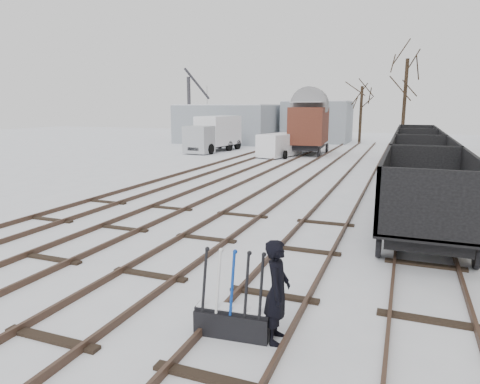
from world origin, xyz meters
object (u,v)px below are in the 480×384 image
at_px(ground_frame, 233,319).
at_px(crane, 190,123).
at_px(panel_van, 279,145).
at_px(lorry, 214,133).
at_px(box_van_wagon, 309,124).
at_px(worker, 277,291).
at_px(freight_wagon_a, 425,208).

bearing_deg(ground_frame, crane, 113.79).
bearing_deg(crane, panel_van, -27.97).
bearing_deg(lorry, ground_frame, -58.26).
height_order(ground_frame, panel_van, panel_van).
relative_size(ground_frame, box_van_wagon, 0.26).
distance_m(worker, crane, 41.54).
height_order(worker, box_van_wagon, box_van_wagon).
height_order(ground_frame, worker, worker).
xyz_separation_m(worker, box_van_wagon, (-5.68, 28.63, 1.58)).
relative_size(ground_frame, freight_wagon_a, 0.24).
height_order(freight_wagon_a, crane, crane).
bearing_deg(lorry, panel_van, -10.02).
bearing_deg(ground_frame, panel_van, 99.47).
relative_size(freight_wagon_a, crane, 0.78).
xyz_separation_m(lorry, panel_van, (6.49, -1.93, -0.63)).
relative_size(box_van_wagon, lorry, 0.83).
xyz_separation_m(ground_frame, crane, (-19.78, 36.19, 1.81)).
distance_m(ground_frame, box_van_wagon, 29.23).
bearing_deg(panel_van, crane, 157.23).
bearing_deg(worker, lorry, 18.47).
xyz_separation_m(ground_frame, lorry, (-13.15, 27.97, 1.29)).
relative_size(freight_wagon_a, lorry, 0.90).
relative_size(worker, box_van_wagon, 0.31).
bearing_deg(worker, crane, 21.61).
distance_m(lorry, crane, 10.57).
relative_size(worker, crane, 0.22).
bearing_deg(lorry, box_van_wagon, 11.79).
bearing_deg(box_van_wagon, freight_wagon_a, -73.90).
distance_m(ground_frame, worker, 0.96).
bearing_deg(crane, ground_frame, -51.60).
relative_size(worker, freight_wagon_a, 0.29).
distance_m(worker, panel_van, 26.98).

